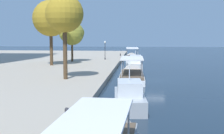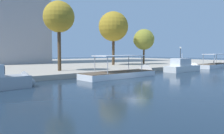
{
  "view_description": "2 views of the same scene",
  "coord_description": "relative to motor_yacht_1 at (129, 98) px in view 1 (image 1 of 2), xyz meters",
  "views": [
    {
      "loc": [
        -40.76,
        2.18,
        6.14
      ],
      "look_at": [
        -5.33,
        5.37,
        2.32
      ],
      "focal_mm": 49.15,
      "sensor_mm": 36.0,
      "label": 1
    },
    {
      "loc": [
        -20.43,
        -19.54,
        3.44
      ],
      "look_at": [
        1.01,
        5.31,
        1.29
      ],
      "focal_mm": 36.76,
      "sensor_mm": 36.0,
      "label": 2
    }
  ],
  "objects": [
    {
      "name": "motor_yacht_1",
      "position": [
        0.0,
        0.0,
        0.0
      ],
      "size": [
        8.14,
        3.0,
        4.24
      ],
      "rotation": [
        0.0,
        0.0,
        0.08
      ],
      "color": "#9EA3A8",
      "rests_on": "ground_plane"
    },
    {
      "name": "tour_boat_4",
      "position": [
        46.09,
        0.86,
        -0.35
      ],
      "size": [
        13.83,
        3.54,
        4.15
      ],
      "rotation": [
        0.0,
        0.0,
        0.05
      ],
      "color": "white",
      "rests_on": "ground_plane"
    },
    {
      "name": "ground_plane",
      "position": [
        15.0,
        -3.05,
        -0.68
      ],
      "size": [
        220.0,
        220.0,
        0.0
      ],
      "primitive_type": "plane",
      "color": "#192838"
    },
    {
      "name": "tour_boat_2",
      "position": [
        16.63,
        0.14,
        -0.41
      ],
      "size": [
        12.69,
        3.4,
        4.31
      ],
      "rotation": [
        0.0,
        0.0,
        0.02
      ],
      "color": "white",
      "rests_on": "ground_plane"
    },
    {
      "name": "tree_1",
      "position": [
        34.55,
        12.57,
        5.6
      ],
      "size": [
        4.75,
        4.83,
        8.03
      ],
      "color": "#4C3823",
      "rests_on": "dock_promenade"
    },
    {
      "name": "mooring_bollard_1",
      "position": [
        50.87,
        3.89,
        0.34
      ],
      "size": [
        0.25,
        0.25,
        0.67
      ],
      "color": "#2D2D33",
      "rests_on": "dock_promenade"
    },
    {
      "name": "tree_2",
      "position": [
        10.63,
        8.11,
        7.8
      ],
      "size": [
        4.58,
        4.58,
        10.23
      ],
      "color": "#4C3823",
      "rests_on": "dock_promenade"
    },
    {
      "name": "lamp_post",
      "position": [
        40.21,
        6.58,
        2.52
      ],
      "size": [
        0.42,
        0.42,
        3.96
      ],
      "color": "black",
      "rests_on": "dock_promenade"
    },
    {
      "name": "motor_yacht_3",
      "position": [
        30.94,
        -0.13,
        -0.09
      ],
      "size": [
        8.95,
        2.64,
        4.08
      ],
      "rotation": [
        0.0,
        0.0,
        0.02
      ],
      "color": "silver",
      "rests_on": "ground_plane"
    },
    {
      "name": "mooring_bollard_0",
      "position": [
        -7.08,
        3.69,
        0.44
      ],
      "size": [
        0.3,
        0.3,
        0.85
      ],
      "color": "#2D2D33",
      "rests_on": "dock_promenade"
    },
    {
      "name": "tree_3",
      "position": [
        27.18,
        14.84,
        8.07
      ],
      "size": [
        6.33,
        6.33,
        11.41
      ],
      "color": "#4C3823",
      "rests_on": "dock_promenade"
    }
  ]
}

